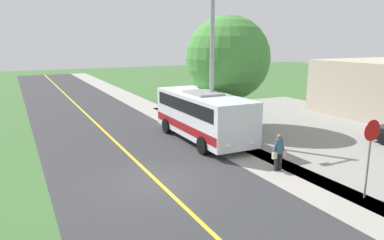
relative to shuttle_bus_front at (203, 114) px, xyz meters
name	(u,v)px	position (x,y,z in m)	size (l,w,h in m)	color
ground_plane	(158,182)	(4.55, 4.65, -1.51)	(120.00, 120.00, 0.00)	#3D6633
road_surface	(158,182)	(4.55, 4.65, -1.51)	(8.00, 100.00, 0.01)	#333335
sidewalk	(263,162)	(-0.65, 4.65, -1.51)	(2.40, 100.00, 0.01)	#9E9991
road_centre_line	(158,182)	(4.55, 4.65, -1.50)	(0.16, 100.00, 0.00)	gold
shuttle_bus_front	(203,114)	(0.00, 0.00, 0.00)	(2.75, 7.58, 2.74)	white
pedestrian_with_bags	(279,151)	(-0.59, 5.79, -0.64)	(0.72, 0.34, 1.63)	#262628
stop_sign	(370,145)	(-1.55, 9.39, 0.45)	(0.76, 0.07, 2.88)	slate
street_light_pole	(210,61)	(-0.33, 0.15, 2.91)	(1.97, 0.24, 8.03)	#9E9EA3
tree_curbside	(228,58)	(-2.85, -2.05, 2.89)	(5.28, 5.28, 7.05)	brown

